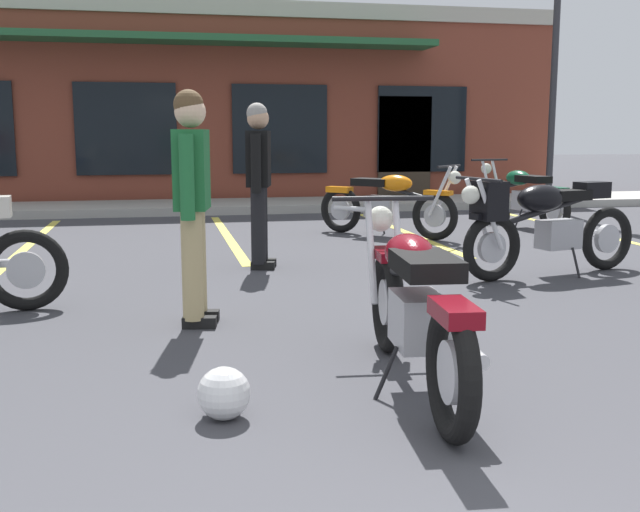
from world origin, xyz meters
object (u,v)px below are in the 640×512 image
object	(u,v)px
motorcycle_red_sportbike	(387,202)
motorcycle_black_cruiser	(543,222)
parking_lot_lamp_post	(560,20)
motorcycle_foreground_classic	(414,304)
helmet_on_pavement	(224,393)
person_in_black_shirt	(259,175)
motorcycle_green_cafe_racer	(522,196)
person_by_back_row	(192,194)

from	to	relation	value
motorcycle_red_sportbike	motorcycle_black_cruiser	size ratio (longest dim) A/B	0.80
motorcycle_black_cruiser	parking_lot_lamp_post	size ratio (longest dim) A/B	0.40
motorcycle_foreground_classic	motorcycle_red_sportbike	xyz separation A→B (m)	(1.66, 5.96, 0.00)
motorcycle_foreground_classic	parking_lot_lamp_post	xyz separation A→B (m)	(5.59, 8.78, 2.86)
helmet_on_pavement	parking_lot_lamp_post	distance (m)	11.66
helmet_on_pavement	parking_lot_lamp_post	bearing A→B (deg)	53.74
motorcycle_foreground_classic	helmet_on_pavement	distance (m)	1.13
parking_lot_lamp_post	motorcycle_foreground_classic	bearing A→B (deg)	-122.47
helmet_on_pavement	motorcycle_red_sportbike	bearing A→B (deg)	66.52
motorcycle_black_cruiser	person_in_black_shirt	distance (m)	2.84
motorcycle_green_cafe_racer	person_by_back_row	xyz separation A→B (m)	(-5.01, -4.92, 0.49)
motorcycle_green_cafe_racer	motorcycle_black_cruiser	bearing A→B (deg)	-113.78
person_in_black_shirt	helmet_on_pavement	size ratio (longest dim) A/B	6.44
motorcycle_black_cruiser	person_in_black_shirt	bearing A→B (deg)	158.60
motorcycle_black_cruiser	parking_lot_lamp_post	bearing A→B (deg)	60.78
motorcycle_foreground_classic	helmet_on_pavement	bearing A→B (deg)	-165.76
motorcycle_black_cruiser	motorcycle_green_cafe_racer	bearing A→B (deg)	66.22
motorcycle_green_cafe_racer	helmet_on_pavement	distance (m)	8.45
motorcycle_red_sportbike	person_in_black_shirt	xyz separation A→B (m)	(-1.99, -2.07, 0.49)
motorcycle_foreground_classic	person_by_back_row	world-z (taller)	person_by_back_row
motorcycle_red_sportbike	motorcycle_black_cruiser	bearing A→B (deg)	-78.57
person_in_black_shirt	person_by_back_row	world-z (taller)	same
person_by_back_row	person_in_black_shirt	bearing A→B (deg)	71.31
motorcycle_foreground_classic	person_in_black_shirt	size ratio (longest dim) A/B	1.26
motorcycle_foreground_classic	motorcycle_black_cruiser	size ratio (longest dim) A/B	1.01
motorcycle_green_cafe_racer	parking_lot_lamp_post	world-z (taller)	parking_lot_lamp_post
motorcycle_green_cafe_racer	motorcycle_red_sportbike	bearing A→B (deg)	-164.97
person_in_black_shirt	person_by_back_row	distance (m)	2.38
motorcycle_foreground_classic	helmet_on_pavement	xyz separation A→B (m)	(-1.05, -0.27, -0.33)
helmet_on_pavement	parking_lot_lamp_post	size ratio (longest dim) A/B	0.05
motorcycle_green_cafe_racer	person_in_black_shirt	bearing A→B (deg)	-147.81
person_in_black_shirt	parking_lot_lamp_post	xyz separation A→B (m)	(5.92, 4.88, 2.37)
motorcycle_red_sportbike	motorcycle_green_cafe_racer	xyz separation A→B (m)	(2.25, 0.60, 0.00)
motorcycle_black_cruiser	motorcycle_green_cafe_racer	distance (m)	4.04
person_by_back_row	helmet_on_pavement	world-z (taller)	person_by_back_row
motorcycle_red_sportbike	person_by_back_row	distance (m)	5.14
helmet_on_pavement	parking_lot_lamp_post	xyz separation A→B (m)	(6.63, 9.05, 3.19)
motorcycle_foreground_classic	motorcycle_red_sportbike	bearing A→B (deg)	74.47
person_in_black_shirt	person_by_back_row	bearing A→B (deg)	-108.69
motorcycle_red_sportbike	person_in_black_shirt	world-z (taller)	person_in_black_shirt
person_by_back_row	helmet_on_pavement	size ratio (longest dim) A/B	6.44
motorcycle_red_sportbike	helmet_on_pavement	distance (m)	6.80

